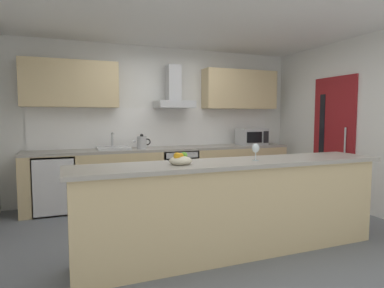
% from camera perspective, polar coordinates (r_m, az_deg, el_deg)
% --- Properties ---
extents(ground, '(6.00, 4.68, 0.02)m').
position_cam_1_polar(ground, '(4.30, 1.75, -14.61)').
color(ground, slate).
extents(ceiling, '(6.00, 4.68, 0.02)m').
position_cam_1_polar(ceiling, '(4.23, 1.85, 21.15)').
color(ceiling, white).
extents(wall_back, '(6.00, 0.12, 2.60)m').
position_cam_1_polar(wall_back, '(5.85, -5.57, 3.61)').
color(wall_back, white).
rests_on(wall_back, ground).
extents(wall_right, '(0.12, 4.68, 2.60)m').
position_cam_1_polar(wall_right, '(5.59, 26.73, 3.06)').
color(wall_right, white).
rests_on(wall_right, ground).
extents(backsplash_tile, '(4.25, 0.02, 0.66)m').
position_cam_1_polar(backsplash_tile, '(5.79, -5.37, 2.90)').
color(backsplash_tile, white).
extents(counter_back, '(4.40, 0.60, 0.90)m').
position_cam_1_polar(counter_back, '(5.57, -4.43, -5.23)').
color(counter_back, '#D1B784').
rests_on(counter_back, ground).
extents(counter_island, '(3.32, 0.64, 0.96)m').
position_cam_1_polar(counter_island, '(3.50, 7.35, -10.71)').
color(counter_island, '#D1B784').
rests_on(counter_island, ground).
extents(upper_cabinets, '(4.34, 0.32, 0.70)m').
position_cam_1_polar(upper_cabinets, '(5.65, -4.98, 9.76)').
color(upper_cabinets, '#D1B784').
extents(side_door, '(0.08, 0.85, 2.05)m').
position_cam_1_polar(side_door, '(5.82, 23.19, 0.55)').
color(side_door, maroon).
rests_on(side_door, ground).
extents(oven, '(0.60, 0.62, 0.80)m').
position_cam_1_polar(oven, '(5.60, -2.66, -5.07)').
color(oven, slate).
rests_on(oven, ground).
extents(refrigerator, '(0.58, 0.60, 0.85)m').
position_cam_1_polar(refrigerator, '(5.31, -22.66, -6.36)').
color(refrigerator, white).
rests_on(refrigerator, ground).
extents(microwave, '(0.50, 0.38, 0.30)m').
position_cam_1_polar(microwave, '(6.12, 10.28, 1.26)').
color(microwave, '#B7BABC').
rests_on(microwave, counter_back).
extents(sink, '(0.50, 0.40, 0.26)m').
position_cam_1_polar(sink, '(5.31, -13.39, -0.64)').
color(sink, silver).
rests_on(sink, counter_back).
extents(kettle, '(0.29, 0.15, 0.24)m').
position_cam_1_polar(kettle, '(5.34, -8.64, 0.29)').
color(kettle, '#B7BABC').
rests_on(kettle, counter_back).
extents(range_hood, '(0.62, 0.45, 0.72)m').
position_cam_1_polar(range_hood, '(5.65, -3.14, 8.53)').
color(range_hood, '#B7BABC').
extents(wine_glass, '(0.08, 0.08, 0.18)m').
position_cam_1_polar(wine_glass, '(3.45, 10.93, -0.81)').
color(wine_glass, silver).
rests_on(wine_glass, counter_island).
extents(fruit_bowl, '(0.22, 0.22, 0.13)m').
position_cam_1_polar(fruit_bowl, '(3.14, -1.99, -2.77)').
color(fruit_bowl, beige).
rests_on(fruit_bowl, counter_island).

